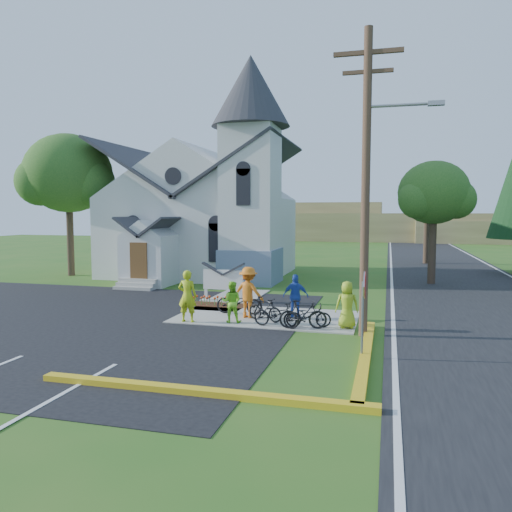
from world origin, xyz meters
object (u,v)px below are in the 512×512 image
(cyclist_3, at_px, (248,292))
(bike_1, at_px, (265,309))
(cyclist_4, at_px, (347,305))
(church_sign, at_px, (223,280))
(bike_2, at_px, (276,314))
(bike_0, at_px, (239,302))
(cyclist_2, at_px, (296,296))
(bike_3, at_px, (303,315))
(bike_4, at_px, (308,315))
(utility_pole, at_px, (368,173))
(cyclist_0, at_px, (187,296))
(stop_sign, at_px, (364,296))
(cyclist_1, at_px, (232,302))

(cyclist_3, bearing_deg, bike_1, 160.35)
(cyclist_4, bearing_deg, church_sign, -45.69)
(bike_2, bearing_deg, church_sign, 49.99)
(bike_0, distance_m, cyclist_3, 0.92)
(cyclist_2, bearing_deg, cyclist_4, 146.44)
(bike_0, relative_size, bike_3, 1.13)
(cyclist_4, height_order, bike_4, cyclist_4)
(utility_pole, xyz_separation_m, cyclist_2, (-2.73, 2.06, -4.51))
(church_sign, height_order, utility_pole, utility_pole)
(cyclist_0, xyz_separation_m, bike_0, (1.45, 1.88, -0.47))
(stop_sign, relative_size, cyclist_3, 1.26)
(church_sign, distance_m, bike_0, 2.99)
(bike_1, distance_m, cyclist_4, 3.10)
(cyclist_4, xyz_separation_m, bike_4, (-1.33, -0.22, -0.41))
(bike_2, height_order, cyclist_4, cyclist_4)
(cyclist_0, distance_m, bike_4, 4.54)
(stop_sign, height_order, cyclist_0, stop_sign)
(church_sign, height_order, cyclist_1, church_sign)
(bike_3, height_order, bike_4, bike_3)
(church_sign, bearing_deg, cyclist_1, -67.37)
(cyclist_2, distance_m, bike_4, 1.71)
(utility_pole, height_order, cyclist_2, utility_pole)
(utility_pole, xyz_separation_m, bike_1, (-3.72, 1.13, -4.90))
(church_sign, distance_m, cyclist_4, 7.07)
(bike_2, relative_size, cyclist_4, 1.05)
(cyclist_0, xyz_separation_m, cyclist_1, (1.61, 0.34, -0.20))
(utility_pole, distance_m, bike_1, 6.25)
(utility_pole, bearing_deg, stop_sign, -88.51)
(cyclist_0, height_order, cyclist_1, cyclist_0)
(cyclist_1, distance_m, bike_2, 1.84)
(cyclist_2, xyz_separation_m, bike_2, (-0.37, -1.76, -0.38))
(bike_0, bearing_deg, cyclist_4, -107.35)
(cyclist_2, bearing_deg, church_sign, -36.61)
(cyclist_0, xyz_separation_m, bike_3, (4.35, 0.00, -0.47))
(utility_pole, relative_size, cyclist_2, 5.93)
(bike_0, height_order, bike_4, bike_0)
(bike_0, xyz_separation_m, cyclist_3, (0.54, -0.56, 0.49))
(cyclist_3, xyz_separation_m, bike_4, (2.51, -1.04, -0.57))
(bike_4, bearing_deg, utility_pole, -118.15)
(church_sign, relative_size, utility_pole, 0.22)
(cyclist_0, xyz_separation_m, bike_4, (4.50, 0.28, -0.55))
(stop_sign, distance_m, cyclist_4, 3.69)
(cyclist_0, height_order, cyclist_2, cyclist_0)
(bike_0, bearing_deg, cyclist_1, -173.68)
(bike_1, xyz_separation_m, cyclist_4, (3.06, -0.33, 0.38))
(church_sign, distance_m, utility_pole, 9.18)
(church_sign, height_order, stop_sign, stop_sign)
(bike_2, bearing_deg, bike_0, 57.75)
(church_sign, xyz_separation_m, cyclist_2, (3.84, -2.64, -0.13))
(stop_sign, bearing_deg, cyclist_3, 136.64)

